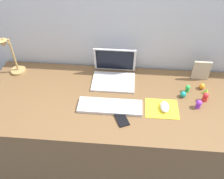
{
  "coord_description": "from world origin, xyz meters",
  "views": [
    {
      "loc": [
        0.1,
        -1.17,
        1.91
      ],
      "look_at": [
        -0.0,
        0.0,
        0.83
      ],
      "focal_mm": 39.94,
      "sensor_mm": 36.0,
      "label": 1
    }
  ],
  "objects_px": {
    "cell_phone": "(121,118)",
    "toy_figurine_green": "(188,88)",
    "laptop": "(114,72)",
    "toy_figurine_red": "(206,97)",
    "picture_frame": "(201,71)",
    "toy_figurine_orange": "(202,86)",
    "mouse": "(165,107)",
    "desk_lamp": "(12,58)",
    "toy_figurine_purple": "(199,104)",
    "toy_figurine_lime": "(206,91)",
    "toy_figurine_teal": "(183,94)",
    "keyboard": "(110,106)"
  },
  "relations": [
    {
      "from": "cell_phone",
      "to": "toy_figurine_green",
      "type": "xyz_separation_m",
      "value": [
        0.44,
        0.28,
        0.03
      ]
    },
    {
      "from": "laptop",
      "to": "toy_figurine_red",
      "type": "bearing_deg",
      "value": -16.46
    },
    {
      "from": "picture_frame",
      "to": "cell_phone",
      "type": "bearing_deg",
      "value": -141.53
    },
    {
      "from": "cell_phone",
      "to": "toy_figurine_orange",
      "type": "bearing_deg",
      "value": 6.9
    },
    {
      "from": "mouse",
      "to": "desk_lamp",
      "type": "xyz_separation_m",
      "value": [
        -1.07,
        0.26,
        0.13
      ]
    },
    {
      "from": "picture_frame",
      "to": "toy_figurine_purple",
      "type": "height_order",
      "value": "picture_frame"
    },
    {
      "from": "toy_figurine_lime",
      "to": "cell_phone",
      "type": "bearing_deg",
      "value": -153.63
    },
    {
      "from": "desk_lamp",
      "to": "toy_figurine_orange",
      "type": "xyz_separation_m",
      "value": [
        1.34,
        -0.05,
        -0.13
      ]
    },
    {
      "from": "cell_phone",
      "to": "toy_figurine_red",
      "type": "xyz_separation_m",
      "value": [
        0.54,
        0.21,
        0.03
      ]
    },
    {
      "from": "laptop",
      "to": "toy_figurine_lime",
      "type": "xyz_separation_m",
      "value": [
        0.64,
        -0.11,
        -0.03
      ]
    },
    {
      "from": "toy_figurine_teal",
      "to": "laptop",
      "type": "bearing_deg",
      "value": 161.75
    },
    {
      "from": "laptop",
      "to": "mouse",
      "type": "relative_size",
      "value": 3.12
    },
    {
      "from": "toy_figurine_teal",
      "to": "mouse",
      "type": "bearing_deg",
      "value": -136.25
    },
    {
      "from": "keyboard",
      "to": "desk_lamp",
      "type": "height_order",
      "value": "desk_lamp"
    },
    {
      "from": "toy_figurine_red",
      "to": "toy_figurine_teal",
      "type": "bearing_deg",
      "value": 169.91
    },
    {
      "from": "keyboard",
      "to": "toy_figurine_teal",
      "type": "bearing_deg",
      "value": 16.4
    },
    {
      "from": "desk_lamp",
      "to": "toy_figurine_lime",
      "type": "height_order",
      "value": "desk_lamp"
    },
    {
      "from": "toy_figurine_teal",
      "to": "toy_figurine_purple",
      "type": "distance_m",
      "value": 0.13
    },
    {
      "from": "keyboard",
      "to": "laptop",
      "type": "bearing_deg",
      "value": 89.61
    },
    {
      "from": "laptop",
      "to": "toy_figurine_teal",
      "type": "relative_size",
      "value": 6.9
    },
    {
      "from": "keyboard",
      "to": "toy_figurine_red",
      "type": "xyz_separation_m",
      "value": [
        0.62,
        0.12,
        0.02
      ]
    },
    {
      "from": "toy_figurine_orange",
      "to": "cell_phone",
      "type": "bearing_deg",
      "value": -149.09
    },
    {
      "from": "laptop",
      "to": "toy_figurine_teal",
      "type": "height_order",
      "value": "laptop"
    },
    {
      "from": "laptop",
      "to": "toy_figurine_orange",
      "type": "xyz_separation_m",
      "value": [
        0.62,
        -0.06,
        -0.03
      ]
    },
    {
      "from": "cell_phone",
      "to": "picture_frame",
      "type": "height_order",
      "value": "picture_frame"
    },
    {
      "from": "toy_figurine_orange",
      "to": "toy_figurine_red",
      "type": "distance_m",
      "value": 0.12
    },
    {
      "from": "toy_figurine_red",
      "to": "toy_figurine_purple",
      "type": "height_order",
      "value": "toy_figurine_red"
    },
    {
      "from": "keyboard",
      "to": "toy_figurine_orange",
      "type": "xyz_separation_m",
      "value": [
        0.62,
        0.23,
        0.01
      ]
    },
    {
      "from": "toy_figurine_orange",
      "to": "toy_figurine_purple",
      "type": "xyz_separation_m",
      "value": [
        -0.06,
        -0.19,
        0.01
      ]
    },
    {
      "from": "toy_figurine_orange",
      "to": "toy_figurine_lime",
      "type": "bearing_deg",
      "value": -65.28
    },
    {
      "from": "mouse",
      "to": "toy_figurine_green",
      "type": "relative_size",
      "value": 1.72
    },
    {
      "from": "keyboard",
      "to": "desk_lamp",
      "type": "relative_size",
      "value": 1.25
    },
    {
      "from": "cell_phone",
      "to": "toy_figurine_purple",
      "type": "distance_m",
      "value": 0.5
    },
    {
      "from": "toy_figurine_purple",
      "to": "desk_lamp",
      "type": "bearing_deg",
      "value": 169.78
    },
    {
      "from": "picture_frame",
      "to": "toy_figurine_lime",
      "type": "height_order",
      "value": "picture_frame"
    },
    {
      "from": "toy_figurine_green",
      "to": "toy_figurine_lime",
      "type": "bearing_deg",
      "value": -2.53
    },
    {
      "from": "toy_figurine_red",
      "to": "toy_figurine_lime",
      "type": "height_order",
      "value": "toy_figurine_red"
    },
    {
      "from": "picture_frame",
      "to": "toy_figurine_orange",
      "type": "bearing_deg",
      "value": -90.46
    },
    {
      "from": "toy_figurine_orange",
      "to": "toy_figurine_teal",
      "type": "bearing_deg",
      "value": -146.47
    },
    {
      "from": "cell_phone",
      "to": "toy_figurine_orange",
      "type": "relative_size",
      "value": 3.0
    },
    {
      "from": "keyboard",
      "to": "toy_figurine_red",
      "type": "height_order",
      "value": "toy_figurine_red"
    },
    {
      "from": "keyboard",
      "to": "toy_figurine_orange",
      "type": "relative_size",
      "value": 9.59
    },
    {
      "from": "toy_figurine_purple",
      "to": "toy_figurine_red",
      "type": "bearing_deg",
      "value": 51.18
    },
    {
      "from": "desk_lamp",
      "to": "picture_frame",
      "type": "bearing_deg",
      "value": 2.62
    },
    {
      "from": "picture_frame",
      "to": "toy_figurine_red",
      "type": "bearing_deg",
      "value": -90.66
    },
    {
      "from": "cell_phone",
      "to": "desk_lamp",
      "type": "bearing_deg",
      "value": 131.14
    },
    {
      "from": "mouse",
      "to": "cell_phone",
      "type": "distance_m",
      "value": 0.29
    },
    {
      "from": "keyboard",
      "to": "toy_figurine_purple",
      "type": "xyz_separation_m",
      "value": [
        0.56,
        0.05,
        0.02
      ]
    },
    {
      "from": "picture_frame",
      "to": "toy_figurine_teal",
      "type": "bearing_deg",
      "value": -125.28
    },
    {
      "from": "cell_phone",
      "to": "toy_figurine_green",
      "type": "bearing_deg",
      "value": 9.07
    }
  ]
}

